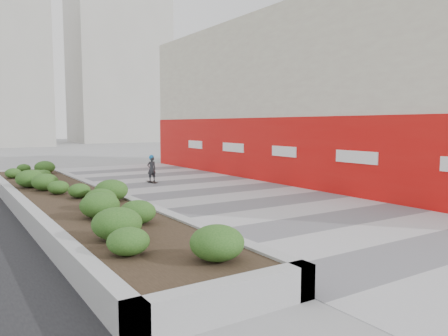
% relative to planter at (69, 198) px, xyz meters
% --- Properties ---
extents(ground, '(160.00, 160.00, 0.00)m').
position_rel_planter_xyz_m(ground, '(5.50, -7.00, -0.42)').
color(ground, gray).
rests_on(ground, ground).
extents(walkway, '(8.00, 36.00, 0.01)m').
position_rel_planter_xyz_m(walkway, '(5.50, -4.00, -0.41)').
color(walkway, '#A8A8AD').
rests_on(walkway, ground).
extents(building, '(6.04, 24.08, 8.00)m').
position_rel_planter_xyz_m(building, '(12.48, 1.98, 3.56)').
color(building, beige).
rests_on(building, ground).
extents(planter, '(3.00, 18.00, 0.90)m').
position_rel_planter_xyz_m(planter, '(0.00, 0.00, 0.00)').
color(planter, '#9E9EA0').
rests_on(planter, ground).
extents(distant_bldg_north_r, '(14.00, 10.00, 24.00)m').
position_rel_planter_xyz_m(distant_bldg_north_r, '(20.50, 53.00, 11.58)').
color(distant_bldg_north_r, '#ADAAA3').
rests_on(distant_bldg_north_r, ground).
extents(manhole_cover, '(0.44, 0.44, 0.01)m').
position_rel_planter_xyz_m(manhole_cover, '(6.00, -4.00, -0.42)').
color(manhole_cover, '#595654').
rests_on(manhole_cover, ground).
extents(skateboarder, '(0.43, 0.74, 1.31)m').
position_rel_planter_xyz_m(skateboarder, '(4.81, 4.80, 0.25)').
color(skateboarder, beige).
rests_on(skateboarder, ground).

